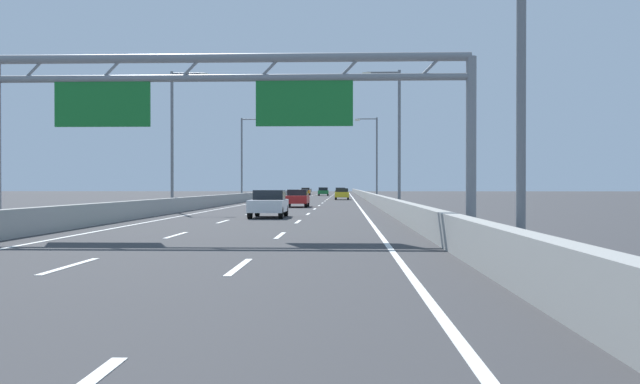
{
  "coord_description": "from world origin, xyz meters",
  "views": [
    {
      "loc": [
        4.0,
        -1.51,
        1.69
      ],
      "look_at": [
        1.04,
        80.94,
        1.0
      ],
      "focal_mm": 37.8,
      "sensor_mm": 36.0,
      "label": 1
    }
  ],
  "objects_px": {
    "sign_gantry": "(224,97)",
    "orange_car": "(306,191)",
    "streetlamp_right_near": "(510,9)",
    "red_car": "(297,198)",
    "white_car": "(269,204)",
    "green_car": "(323,191)",
    "streetlamp_left_far": "(244,154)",
    "yellow_car": "(342,194)",
    "streetlamp_right_far": "(375,154)",
    "streetlamp_right_mid": "(396,131)",
    "black_car": "(340,192)",
    "streetlamp_left_mid": "(175,132)"
  },
  "relations": [
    {
      "from": "green_car",
      "to": "orange_car",
      "type": "bearing_deg",
      "value": 110.56
    },
    {
      "from": "streetlamp_left_far",
      "to": "red_car",
      "type": "xyz_separation_m",
      "value": [
        7.63,
        -21.45,
        -4.66
      ]
    },
    {
      "from": "streetlamp_right_near",
      "to": "white_car",
      "type": "relative_size",
      "value": 2.31
    },
    {
      "from": "yellow_car",
      "to": "red_car",
      "type": "distance_m",
      "value": 30.67
    },
    {
      "from": "streetlamp_right_mid",
      "to": "streetlamp_right_far",
      "type": "bearing_deg",
      "value": 90.0
    },
    {
      "from": "white_car",
      "to": "green_car",
      "type": "height_order",
      "value": "green_car"
    },
    {
      "from": "red_car",
      "to": "streetlamp_right_near",
      "type": "bearing_deg",
      "value": -79.85
    },
    {
      "from": "black_car",
      "to": "white_car",
      "type": "relative_size",
      "value": 1.0
    },
    {
      "from": "orange_car",
      "to": "green_car",
      "type": "xyz_separation_m",
      "value": [
        3.8,
        -10.13,
        0.03
      ]
    },
    {
      "from": "streetlamp_left_mid",
      "to": "black_car",
      "type": "bearing_deg",
      "value": 81.37
    },
    {
      "from": "streetlamp_right_mid",
      "to": "white_car",
      "type": "relative_size",
      "value": 2.31
    },
    {
      "from": "streetlamp_left_far",
      "to": "white_car",
      "type": "bearing_deg",
      "value": -79.57
    },
    {
      "from": "streetlamp_right_near",
      "to": "red_car",
      "type": "bearing_deg",
      "value": 100.15
    },
    {
      "from": "sign_gantry",
      "to": "red_car",
      "type": "xyz_separation_m",
      "value": [
        0.38,
        31.49,
        -4.1
      ]
    },
    {
      "from": "white_car",
      "to": "orange_car",
      "type": "bearing_deg",
      "value": 92.08
    },
    {
      "from": "streetlamp_right_far",
      "to": "white_car",
      "type": "height_order",
      "value": "streetlamp_right_far"
    },
    {
      "from": "streetlamp_left_far",
      "to": "green_car",
      "type": "xyz_separation_m",
      "value": [
        7.7,
        45.44,
        -4.63
      ]
    },
    {
      "from": "sign_gantry",
      "to": "streetlamp_right_mid",
      "type": "bearing_deg",
      "value": 70.61
    },
    {
      "from": "streetlamp_left_mid",
      "to": "yellow_car",
      "type": "bearing_deg",
      "value": 74.43
    },
    {
      "from": "red_car",
      "to": "white_car",
      "type": "bearing_deg",
      "value": -90.82
    },
    {
      "from": "yellow_car",
      "to": "streetlamp_right_far",
      "type": "bearing_deg",
      "value": -67.43
    },
    {
      "from": "sign_gantry",
      "to": "streetlamp_right_mid",
      "type": "relative_size",
      "value": 1.81
    },
    {
      "from": "streetlamp_right_mid",
      "to": "streetlamp_right_near",
      "type": "bearing_deg",
      "value": -90.0
    },
    {
      "from": "orange_car",
      "to": "green_car",
      "type": "height_order",
      "value": "green_car"
    },
    {
      "from": "sign_gantry",
      "to": "black_car",
      "type": "relative_size",
      "value": 4.19
    },
    {
      "from": "streetlamp_right_near",
      "to": "streetlamp_left_far",
      "type": "distance_m",
      "value": 64.0
    },
    {
      "from": "black_car",
      "to": "white_car",
      "type": "height_order",
      "value": "white_car"
    },
    {
      "from": "yellow_car",
      "to": "red_car",
      "type": "xyz_separation_m",
      "value": [
        -3.55,
        -30.47,
        -0.0
      ]
    },
    {
      "from": "sign_gantry",
      "to": "green_car",
      "type": "xyz_separation_m",
      "value": [
        0.45,
        98.38,
        -4.07
      ]
    },
    {
      "from": "streetlamp_left_mid",
      "to": "yellow_car",
      "type": "relative_size",
      "value": 2.24
    },
    {
      "from": "streetlamp_right_near",
      "to": "orange_car",
      "type": "height_order",
      "value": "streetlamp_right_near"
    },
    {
      "from": "streetlamp_left_mid",
      "to": "green_car",
      "type": "bearing_deg",
      "value": 84.26
    },
    {
      "from": "sign_gantry",
      "to": "streetlamp_left_far",
      "type": "distance_m",
      "value": 53.44
    },
    {
      "from": "white_car",
      "to": "streetlamp_right_near",
      "type": "bearing_deg",
      "value": -71.2
    },
    {
      "from": "streetlamp_right_mid",
      "to": "streetlamp_left_far",
      "type": "distance_m",
      "value": 34.51
    },
    {
      "from": "streetlamp_right_near",
      "to": "red_car",
      "type": "height_order",
      "value": "streetlamp_right_near"
    },
    {
      "from": "sign_gantry",
      "to": "orange_car",
      "type": "relative_size",
      "value": 3.75
    },
    {
      "from": "streetlamp_left_far",
      "to": "streetlamp_left_mid",
      "type": "bearing_deg",
      "value": -90.0
    },
    {
      "from": "streetlamp_left_far",
      "to": "black_car",
      "type": "xyz_separation_m",
      "value": [
        10.82,
        40.18,
        -4.64
      ]
    },
    {
      "from": "sign_gantry",
      "to": "streetlamp_left_far",
      "type": "xyz_separation_m",
      "value": [
        -7.25,
        52.95,
        0.55
      ]
    },
    {
      "from": "yellow_car",
      "to": "streetlamp_right_mid",
      "type": "bearing_deg",
      "value": -84.67
    },
    {
      "from": "white_car",
      "to": "green_car",
      "type": "xyz_separation_m",
      "value": [
        0.33,
        85.45,
        0.02
      ]
    },
    {
      "from": "black_car",
      "to": "yellow_car",
      "type": "relative_size",
      "value": 0.97
    },
    {
      "from": "streetlamp_right_far",
      "to": "black_car",
      "type": "height_order",
      "value": "streetlamp_right_far"
    },
    {
      "from": "orange_car",
      "to": "streetlamp_left_far",
      "type": "bearing_deg",
      "value": -94.01
    },
    {
      "from": "streetlamp_right_far",
      "to": "green_car",
      "type": "relative_size",
      "value": 2.18
    },
    {
      "from": "streetlamp_right_far",
      "to": "red_car",
      "type": "distance_m",
      "value": 23.14
    },
    {
      "from": "black_car",
      "to": "streetlamp_right_far",
      "type": "bearing_deg",
      "value": -84.16
    },
    {
      "from": "streetlamp_right_mid",
      "to": "green_car",
      "type": "distance_m",
      "value": 77.03
    },
    {
      "from": "streetlamp_right_far",
      "to": "streetlamp_right_mid",
      "type": "bearing_deg",
      "value": -90.0
    }
  ]
}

